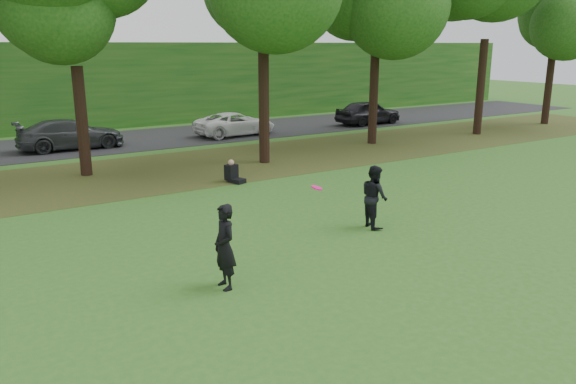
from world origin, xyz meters
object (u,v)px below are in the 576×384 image
object	(u,v)px
player_right	(374,197)
frisbee	(317,188)
player_left	(225,247)
seated_person	(233,174)

from	to	relation	value
player_right	frisbee	distance (m)	2.87
player_right	frisbee	size ratio (longest dim) A/B	4.66
frisbee	player_left	bearing A→B (deg)	-169.10
player_left	seated_person	xyz separation A→B (m)	(4.31, 8.17, -0.58)
player_left	seated_person	bearing A→B (deg)	154.06
player_left	player_right	world-z (taller)	player_left
frisbee	seated_person	size ratio (longest dim) A/B	0.45
player_right	seated_person	distance (m)	6.81
player_right	seated_person	size ratio (longest dim) A/B	2.08
player_left	seated_person	distance (m)	9.26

